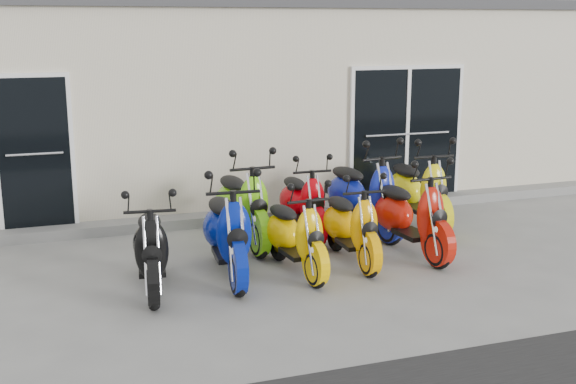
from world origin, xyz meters
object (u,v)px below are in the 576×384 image
object	(u,v)px
scooter_front_black	(150,237)
scooter_front_blue	(227,220)
scooter_front_orange_a	(295,224)
scooter_front_orange_b	(351,216)
scooter_back_green	(242,194)
scooter_back_yellow	(418,181)
scooter_back_red	(303,193)
scooter_front_red	(411,204)
scooter_back_blue	(363,184)

from	to	relation	value
scooter_front_black	scooter_front_blue	size ratio (longest dim) A/B	0.90
scooter_front_orange_a	scooter_front_orange_b	bearing A→B (deg)	4.60
scooter_front_blue	scooter_front_orange_a	world-z (taller)	scooter_front_blue
scooter_front_blue	scooter_front_orange_a	size ratio (longest dim) A/B	1.15
scooter_front_black	scooter_back_green	xyz separation A→B (m)	(1.44, 1.36, 0.07)
scooter_front_orange_b	scooter_back_green	distance (m)	1.62
scooter_front_black	scooter_back_green	size ratio (longest dim) A/B	0.90
scooter_front_blue	scooter_back_yellow	bearing A→B (deg)	25.08
scooter_back_red	scooter_back_yellow	size ratio (longest dim) A/B	0.89
scooter_front_red	scooter_back_yellow	bearing A→B (deg)	52.16
scooter_front_red	scooter_back_yellow	distance (m)	1.36
scooter_front_blue	scooter_front_orange_b	size ratio (longest dim) A/B	1.14
scooter_front_black	scooter_front_red	xyz separation A→B (m)	(3.39, 0.22, 0.04)
scooter_back_green	scooter_back_yellow	distance (m)	2.69
scooter_back_red	scooter_front_blue	bearing A→B (deg)	-136.28
scooter_front_black	scooter_front_blue	world-z (taller)	scooter_front_blue
scooter_front_orange_a	scooter_back_red	world-z (taller)	scooter_back_red
scooter_front_orange_b	scooter_front_red	world-z (taller)	scooter_front_red
scooter_front_blue	scooter_back_green	bearing A→B (deg)	71.18
scooter_back_green	scooter_front_blue	bearing A→B (deg)	-116.52
scooter_back_yellow	scooter_back_red	bearing A→B (deg)	178.12
scooter_front_red	scooter_back_blue	world-z (taller)	scooter_back_blue
scooter_front_orange_a	scooter_back_red	xyz separation A→B (m)	(0.63, 1.44, 0.02)
scooter_front_black	scooter_back_yellow	size ratio (longest dim) A/B	0.90
scooter_front_black	scooter_back_yellow	world-z (taller)	scooter_back_yellow
scooter_front_black	scooter_front_orange_b	world-z (taller)	scooter_front_black
scooter_front_orange_a	scooter_back_blue	xyz separation A→B (m)	(1.50, 1.31, 0.11)
scooter_front_blue	scooter_front_orange_a	distance (m)	0.82
scooter_front_orange_b	scooter_front_orange_a	bearing A→B (deg)	-169.11
scooter_front_orange_b	scooter_front_red	distance (m)	0.87
scooter_front_orange_b	scooter_back_blue	xyz separation A→B (m)	(0.71, 1.18, 0.11)
scooter_front_orange_a	scooter_back_red	size ratio (longest dim) A/B	0.97
scooter_front_orange_b	scooter_back_red	bearing A→B (deg)	98.55
scooter_front_black	scooter_front_orange_b	bearing A→B (deg)	10.71
scooter_front_red	scooter_back_yellow	size ratio (longest dim) A/B	0.96
scooter_front_blue	scooter_back_yellow	xyz separation A→B (m)	(3.21, 1.22, 0.00)
scooter_front_black	scooter_front_orange_b	size ratio (longest dim) A/B	1.03
scooter_back_green	scooter_front_black	bearing A→B (deg)	-140.03
scooter_front_orange_a	scooter_back_yellow	distance (m)	2.75
scooter_front_black	scooter_front_red	distance (m)	3.40
scooter_front_red	scooter_back_green	bearing A→B (deg)	144.87
scooter_front_orange_a	scooter_front_orange_b	distance (m)	0.81
scooter_front_blue	scooter_front_orange_b	bearing A→B (deg)	5.03
scooter_back_green	scooter_back_yellow	world-z (taller)	scooter_back_green
scooter_back_yellow	scooter_front_orange_b	bearing A→B (deg)	-141.69
scooter_front_orange_b	scooter_back_yellow	size ratio (longest dim) A/B	0.88
scooter_back_green	scooter_back_blue	world-z (taller)	scooter_back_blue
scooter_back_green	scooter_back_yellow	xyz separation A→B (m)	(2.69, 0.00, -0.00)
scooter_back_green	scooter_back_red	size ratio (longest dim) A/B	1.13
scooter_front_black	scooter_front_red	world-z (taller)	scooter_front_red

